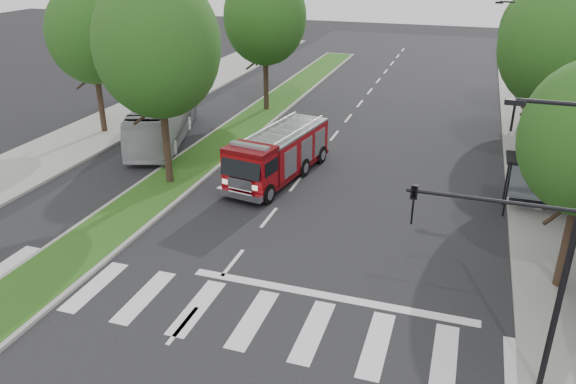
{
  "coord_description": "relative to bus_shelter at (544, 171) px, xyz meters",
  "views": [
    {
      "loc": [
        7.7,
        -16.73,
        11.13
      ],
      "look_at": [
        1.19,
        3.07,
        1.8
      ],
      "focal_mm": 35.0,
      "sensor_mm": 36.0,
      "label": 1
    }
  ],
  "objects": [
    {
      "name": "ground",
      "position": [
        -11.2,
        -8.15,
        -2.04
      ],
      "size": [
        140.0,
        140.0,
        0.0
      ],
      "primitive_type": "plane",
      "color": "black",
      "rests_on": "ground"
    },
    {
      "name": "bus_shelter",
      "position": [
        0.0,
        0.0,
        0.0
      ],
      "size": [
        3.2,
        1.6,
        2.61
      ],
      "color": "black",
      "rests_on": "ground"
    },
    {
      "name": "city_bus",
      "position": [
        -20.85,
        3.87,
        -0.62
      ],
      "size": [
        5.35,
        10.41,
        2.83
      ],
      "primitive_type": "imported",
      "rotation": [
        0.0,
        0.0,
        0.31
      ],
      "color": "#BABBBF",
      "rests_on": "ground"
    },
    {
      "name": "fire_engine",
      "position": [
        -12.29,
        0.3,
        -0.76
      ],
      "size": [
        3.51,
        7.97,
        2.67
      ],
      "rotation": [
        0.0,
        0.0,
        -0.16
      ],
      "color": "#570408",
      "rests_on": "ground"
    },
    {
      "name": "streetlight_right_near",
      "position": [
        -1.59,
        -11.65,
        2.63
      ],
      "size": [
        4.08,
        0.22,
        8.0
      ],
      "color": "black",
      "rests_on": "ground"
    },
    {
      "name": "tree_median_near",
      "position": [
        -17.2,
        -2.15,
        4.77
      ],
      "size": [
        5.8,
        5.8,
        10.16
      ],
      "color": "black",
      "rests_on": "ground"
    },
    {
      "name": "sidewalk_left",
      "position": [
        -25.7,
        1.85,
        -1.96
      ],
      "size": [
        5.0,
        80.0,
        0.15
      ],
      "primitive_type": "cube",
      "color": "gray",
      "rests_on": "ground"
    },
    {
      "name": "sidewalk_right",
      "position": [
        1.3,
        1.85,
        -1.96
      ],
      "size": [
        5.0,
        80.0,
        0.15
      ],
      "primitive_type": "cube",
      "color": "gray",
      "rests_on": "ground"
    },
    {
      "name": "median",
      "position": [
        -17.2,
        9.85,
        -1.96
      ],
      "size": [
        3.0,
        50.0,
        0.15
      ],
      "color": "gray",
      "rests_on": "ground"
    },
    {
      "name": "tree_median_far",
      "position": [
        -17.2,
        11.85,
        4.45
      ],
      "size": [
        5.6,
        5.6,
        9.72
      ],
      "color": "black",
      "rests_on": "ground"
    },
    {
      "name": "streetlight_right_far",
      "position": [
        -0.85,
        11.85,
        2.44
      ],
      "size": [
        2.11,
        0.2,
        8.0
      ],
      "color": "black",
      "rests_on": "ground"
    },
    {
      "name": "tree_right_far",
      "position": [
        0.3,
        15.85,
        3.8
      ],
      "size": [
        5.0,
        5.0,
        8.73
      ],
      "color": "black",
      "rests_on": "ground"
    },
    {
      "name": "tree_left_mid",
      "position": [
        -25.2,
        3.85,
        4.12
      ],
      "size": [
        5.2,
        5.2,
        9.16
      ],
      "color": "black",
      "rests_on": "ground"
    },
    {
      "name": "tree_right_mid",
      "position": [
        0.3,
        5.85,
        4.45
      ],
      "size": [
        5.6,
        5.6,
        9.72
      ],
      "color": "black",
      "rests_on": "ground"
    }
  ]
}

